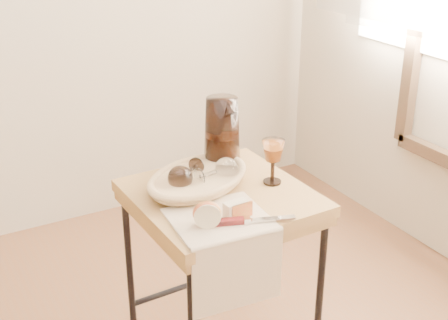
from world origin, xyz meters
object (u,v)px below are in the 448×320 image
goblet_lying_a (187,173)px  table_knife (250,219)px  tea_towel (219,219)px  pitcher (222,133)px  side_table (221,281)px  bread_basket (198,181)px  goblet_lying_b (215,172)px  apple_half (207,213)px  wine_goblet (273,162)px

goblet_lying_a → table_knife: 0.31m
tea_towel → pitcher: pitcher is taller
side_table → table_knife: 0.42m
bread_basket → side_table: bearing=-80.3°
goblet_lying_a → goblet_lying_b: (0.08, -0.04, -0.00)m
goblet_lying_a → side_table: bearing=97.8°
side_table → apple_half: (-0.14, -0.17, 0.38)m
tea_towel → pitcher: size_ratio=0.97×
goblet_lying_a → wine_goblet: bearing=123.4°
bread_basket → apple_half: 0.26m
apple_half → table_knife: bearing=1.7°
tea_towel → wine_goblet: size_ratio=1.82×
goblet_lying_a → apple_half: (-0.06, -0.25, -0.01)m
bread_basket → goblet_lying_a: size_ratio=2.63×
pitcher → side_table: bearing=-123.9°
tea_towel → pitcher: bearing=64.6°
side_table → table_knife: size_ratio=2.80×
pitcher → tea_towel: bearing=-124.1°
goblet_lying_b → pitcher: pitcher is taller
wine_goblet → apple_half: (-0.32, -0.15, -0.03)m
goblet_lying_a → wine_goblet: wine_goblet is taller
bread_basket → pitcher: bearing=12.6°
side_table → bread_basket: (-0.05, 0.07, 0.36)m
tea_towel → goblet_lying_b: size_ratio=2.26×
bread_basket → table_knife: size_ratio=1.42×
side_table → goblet_lying_b: goblet_lying_b is taller
wine_goblet → goblet_lying_b: bearing=158.0°
wine_goblet → table_knife: (-0.21, -0.19, -0.06)m
bread_basket → apple_half: (-0.09, -0.24, 0.02)m
pitcher → wine_goblet: size_ratio=1.88×
bread_basket → table_knife: (0.02, -0.29, -0.01)m
goblet_lying_a → goblet_lying_b: bearing=122.2°
table_knife → wine_goblet: bearing=63.2°
wine_goblet → table_knife: wine_goblet is taller
goblet_lying_b → pitcher: size_ratio=0.43×
side_table → tea_towel: size_ratio=2.44×
goblet_lying_b → pitcher: (0.10, 0.13, 0.07)m
wine_goblet → table_knife: 0.29m
goblet_lying_b → wine_goblet: 0.19m
bread_basket → apple_half: bearing=-134.9°
side_table → apple_half: bearing=-129.3°
goblet_lying_b → table_knife: goblet_lying_b is taller
side_table → goblet_lying_a: goblet_lying_a is taller
apple_half → table_knife: 0.13m
goblet_lying_b → apple_half: (-0.14, -0.22, -0.01)m
tea_towel → wine_goblet: wine_goblet is taller
side_table → wine_goblet: (0.18, -0.02, 0.41)m
side_table → wine_goblet: wine_goblet is taller
goblet_lying_a → bread_basket: bearing=119.3°
goblet_lying_a → pitcher: size_ratio=0.45×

